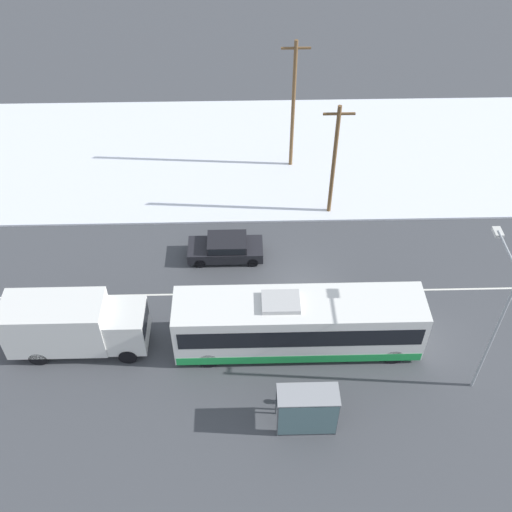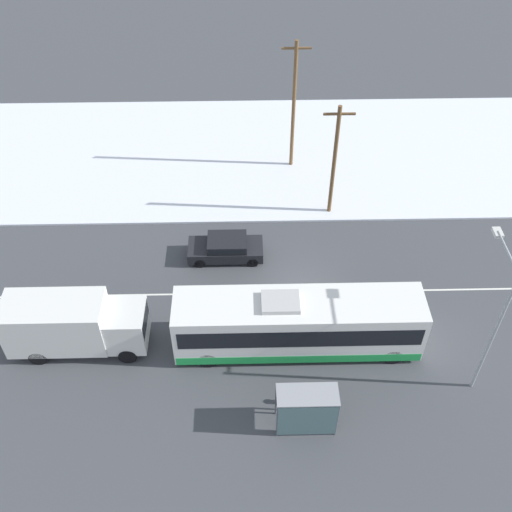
{
  "view_description": "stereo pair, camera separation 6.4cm",
  "coord_description": "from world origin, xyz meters",
  "px_view_note": "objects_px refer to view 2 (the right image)",
  "views": [
    {
      "loc": [
        -2.98,
        -22.29,
        24.36
      ],
      "look_at": [
        -2.39,
        1.48,
        1.4
      ],
      "focal_mm": 42.0,
      "sensor_mm": 36.0,
      "label": 1
    },
    {
      "loc": [
        -2.92,
        -22.29,
        24.36
      ],
      "look_at": [
        -2.39,
        1.48,
        1.4
      ],
      "focal_mm": 42.0,
      "sensor_mm": 36.0,
      "label": 2
    }
  ],
  "objects_px": {
    "box_truck": "(73,324)",
    "sedan_car": "(226,247)",
    "city_bus": "(298,324)",
    "bus_shelter": "(307,409)",
    "streetlamp": "(496,309)",
    "utility_pole_roadside": "(334,160)",
    "pedestrian_at_stop": "(320,392)",
    "utility_pole_snowlot": "(294,105)"
  },
  "relations": [
    {
      "from": "box_truck",
      "to": "sedan_car",
      "type": "height_order",
      "value": "box_truck"
    },
    {
      "from": "box_truck",
      "to": "bus_shelter",
      "type": "xyz_separation_m",
      "value": [
        11.05,
        -4.95,
        -0.06
      ]
    },
    {
      "from": "box_truck",
      "to": "sedan_car",
      "type": "relative_size",
      "value": 1.57
    },
    {
      "from": "bus_shelter",
      "to": "pedestrian_at_stop",
      "type": "bearing_deg",
      "value": 59.92
    },
    {
      "from": "box_truck",
      "to": "bus_shelter",
      "type": "relative_size",
      "value": 2.52
    },
    {
      "from": "streetlamp",
      "to": "utility_pole_snowlot",
      "type": "relative_size",
      "value": 0.85
    },
    {
      "from": "city_bus",
      "to": "box_truck",
      "type": "height_order",
      "value": "city_bus"
    },
    {
      "from": "streetlamp",
      "to": "city_bus",
      "type": "bearing_deg",
      "value": 166.28
    },
    {
      "from": "bus_shelter",
      "to": "utility_pole_snowlot",
      "type": "bearing_deg",
      "value": 88.14
    },
    {
      "from": "box_truck",
      "to": "utility_pole_snowlot",
      "type": "xyz_separation_m",
      "value": [
        11.71,
        15.39,
        2.95
      ]
    },
    {
      "from": "bus_shelter",
      "to": "sedan_car",
      "type": "bearing_deg",
      "value": 108.11
    },
    {
      "from": "sedan_car",
      "to": "utility_pole_snowlot",
      "type": "relative_size",
      "value": 0.48
    },
    {
      "from": "city_bus",
      "to": "pedestrian_at_stop",
      "type": "relative_size",
      "value": 7.27
    },
    {
      "from": "utility_pole_snowlot",
      "to": "utility_pole_roadside",
      "type": "bearing_deg",
      "value": -67.73
    },
    {
      "from": "city_bus",
      "to": "pedestrian_at_stop",
      "type": "bearing_deg",
      "value": -77.04
    },
    {
      "from": "utility_pole_roadside",
      "to": "utility_pole_snowlot",
      "type": "distance_m",
      "value": 5.56
    },
    {
      "from": "sedan_car",
      "to": "utility_pole_roadside",
      "type": "distance_m",
      "value": 8.2
    },
    {
      "from": "utility_pole_roadside",
      "to": "bus_shelter",
      "type": "bearing_deg",
      "value": -100.22
    },
    {
      "from": "utility_pole_snowlot",
      "to": "pedestrian_at_stop",
      "type": "bearing_deg",
      "value": -89.77
    },
    {
      "from": "sedan_car",
      "to": "streetlamp",
      "type": "distance_m",
      "value": 15.18
    },
    {
      "from": "streetlamp",
      "to": "utility_pole_snowlot",
      "type": "distance_m",
      "value": 19.14
    },
    {
      "from": "sedan_car",
      "to": "bus_shelter",
      "type": "xyz_separation_m",
      "value": [
        3.69,
        -11.28,
        0.91
      ]
    },
    {
      "from": "box_truck",
      "to": "pedestrian_at_stop",
      "type": "bearing_deg",
      "value": -17.34
    },
    {
      "from": "box_truck",
      "to": "city_bus",
      "type": "bearing_deg",
      "value": -1.16
    },
    {
      "from": "sedan_car",
      "to": "utility_pole_roadside",
      "type": "bearing_deg",
      "value": -148.46
    },
    {
      "from": "box_truck",
      "to": "sedan_car",
      "type": "bearing_deg",
      "value": 40.73
    },
    {
      "from": "city_bus",
      "to": "sedan_car",
      "type": "xyz_separation_m",
      "value": [
        -3.63,
        6.56,
        -0.92
      ]
    },
    {
      "from": "bus_shelter",
      "to": "streetlamp",
      "type": "relative_size",
      "value": 0.35
    },
    {
      "from": "sedan_car",
      "to": "utility_pole_snowlot",
      "type": "height_order",
      "value": "utility_pole_snowlot"
    },
    {
      "from": "city_bus",
      "to": "streetlamp",
      "type": "distance_m",
      "value": 9.04
    },
    {
      "from": "utility_pole_roadside",
      "to": "utility_pole_snowlot",
      "type": "bearing_deg",
      "value": 112.27
    },
    {
      "from": "streetlamp",
      "to": "box_truck",
      "type": "bearing_deg",
      "value": 173.38
    },
    {
      "from": "sedan_car",
      "to": "city_bus",
      "type": "bearing_deg",
      "value": 118.96
    },
    {
      "from": "utility_pole_snowlot",
      "to": "city_bus",
      "type": "bearing_deg",
      "value": -92.64
    },
    {
      "from": "city_bus",
      "to": "streetlamp",
      "type": "height_order",
      "value": "streetlamp"
    },
    {
      "from": "streetlamp",
      "to": "bus_shelter",
      "type": "bearing_deg",
      "value": -161.53
    },
    {
      "from": "box_truck",
      "to": "utility_pole_roadside",
      "type": "relative_size",
      "value": 0.9
    },
    {
      "from": "sedan_car",
      "to": "bus_shelter",
      "type": "bearing_deg",
      "value": 108.11
    },
    {
      "from": "utility_pole_roadside",
      "to": "utility_pole_snowlot",
      "type": "xyz_separation_m",
      "value": [
        -2.09,
        5.1,
        0.73
      ]
    },
    {
      "from": "city_bus",
      "to": "bus_shelter",
      "type": "relative_size",
      "value": 4.48
    },
    {
      "from": "box_truck",
      "to": "utility_pole_roadside",
      "type": "bearing_deg",
      "value": 36.71
    },
    {
      "from": "sedan_car",
      "to": "utility_pole_roadside",
      "type": "relative_size",
      "value": 0.57
    }
  ]
}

